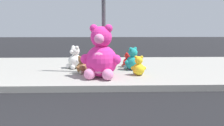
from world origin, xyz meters
TOP-DOWN VIEW (x-y plane):
  - sidewalk at (0.00, 5.20)m, footprint 28.00×4.40m
  - sign_pole at (1.00, 4.40)m, footprint 0.56×0.11m
  - plush_pink_large at (0.93, 3.81)m, footprint 1.02×0.93m
  - plush_white at (0.09, 5.03)m, footprint 0.50×0.50m
  - plush_yellow at (1.92, 4.02)m, footprint 0.40×0.36m
  - plush_lime at (1.14, 5.11)m, footprint 0.34×0.37m
  - plush_red at (1.74, 5.20)m, footprint 0.34×0.33m
  - plush_teal at (1.84, 4.75)m, footprint 0.48×0.49m
  - plush_brown at (0.40, 4.28)m, footprint 0.34×0.36m

SIDE VIEW (x-z plane):
  - sidewalk at x=0.00m, z-range 0.00..0.15m
  - plush_red at x=1.74m, z-range 0.10..0.58m
  - plush_lime at x=1.14m, z-range 0.10..0.59m
  - plush_brown at x=0.40m, z-range 0.10..0.60m
  - plush_yellow at x=1.92m, z-range 0.10..0.62m
  - plush_teal at x=1.84m, z-range 0.08..0.76m
  - plush_white at x=0.09m, z-range 0.08..0.78m
  - plush_pink_large at x=0.93m, z-range 0.02..1.35m
  - sign_pole at x=1.00m, z-range 0.25..3.45m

